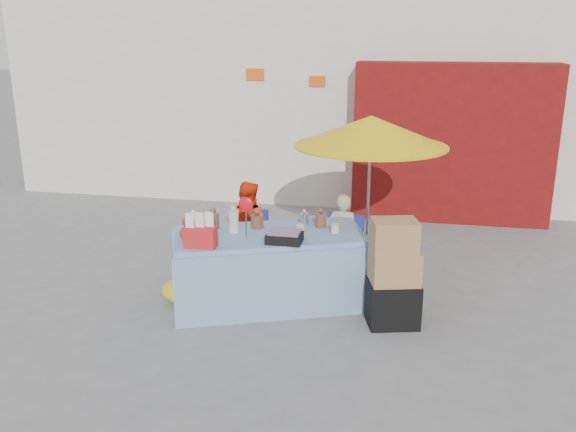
% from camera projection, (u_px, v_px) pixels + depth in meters
% --- Properties ---
extents(ground, '(80.00, 80.00, 0.00)m').
position_uv_depth(ground, '(263.00, 315.00, 6.88)').
color(ground, slate).
rests_on(ground, ground).
extents(backdrop, '(14.00, 8.00, 7.80)m').
position_uv_depth(backdrop, '(368.00, 30.00, 12.93)').
color(backdrop, silver).
rests_on(backdrop, ground).
extents(market_table, '(2.45, 1.78, 1.34)m').
position_uv_depth(market_table, '(269.00, 267.00, 7.10)').
color(market_table, '#7B98C5').
rests_on(market_table, ground).
extents(chair_left, '(0.54, 0.53, 0.85)m').
position_uv_depth(chair_left, '(246.00, 256.00, 7.96)').
color(chair_left, '#213298').
rests_on(chair_left, ground).
extents(chair_right, '(0.54, 0.53, 0.85)m').
position_uv_depth(chair_right, '(341.00, 263.00, 7.72)').
color(chair_right, '#213298').
rests_on(chair_right, ground).
extents(vendor_orange, '(0.66, 0.55, 1.23)m').
position_uv_depth(vendor_orange, '(247.00, 227.00, 7.98)').
color(vendor_orange, '#F6350C').
rests_on(vendor_orange, ground).
extents(vendor_beige, '(0.45, 0.33, 1.13)m').
position_uv_depth(vendor_beige, '(342.00, 237.00, 7.76)').
color(vendor_beige, '#C2AF89').
rests_on(vendor_beige, ground).
extents(umbrella, '(1.90, 1.90, 2.09)m').
position_uv_depth(umbrella, '(371.00, 132.00, 7.46)').
color(umbrella, gray).
rests_on(umbrella, ground).
extents(box_stack, '(0.63, 0.56, 1.19)m').
position_uv_depth(box_stack, '(394.00, 277.00, 6.52)').
color(box_stack, black).
rests_on(box_stack, ground).
extents(tarp_bundle, '(0.70, 0.58, 0.29)m').
position_uv_depth(tarp_bundle, '(189.00, 290.00, 7.17)').
color(tarp_bundle, gold).
rests_on(tarp_bundle, ground).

